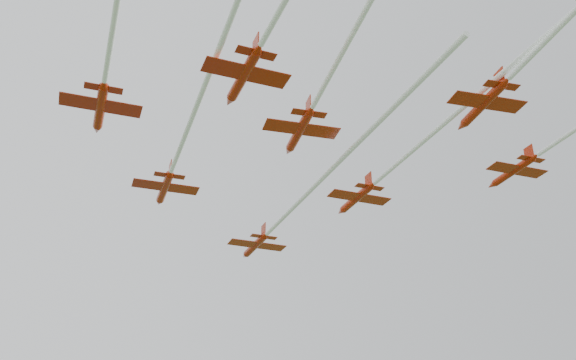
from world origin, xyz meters
name	(u,v)px	position (x,y,z in m)	size (l,w,h in m)	color
jet_lead	(292,208)	(8.58, 4.79, 57.61)	(11.02, 63.31, 2.77)	#B02005
jet_row2_left	(187,130)	(-11.74, -8.80, 57.80)	(12.98, 60.67, 2.57)	#B02005
jet_row2_right	(425,140)	(15.74, -16.17, 60.08)	(11.90, 68.60, 2.73)	#B02005
jet_row3_left	(112,34)	(-22.70, -18.39, 60.18)	(11.89, 55.41, 2.65)	#B02005
jet_row3_mid	(341,55)	(-2.13, -25.68, 60.04)	(16.73, 58.64, 2.67)	#B02005
jet_row4_right	(548,39)	(12.79, -37.56, 59.14)	(14.12, 48.43, 2.49)	#B02005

